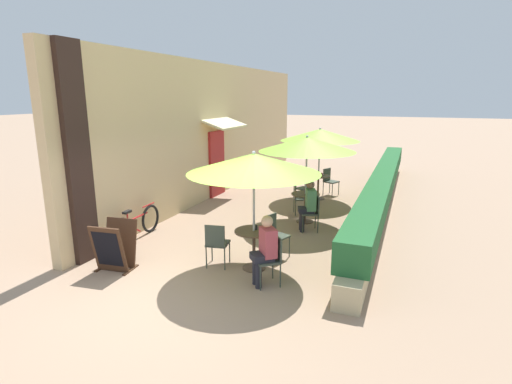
{
  "coord_description": "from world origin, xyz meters",
  "views": [
    {
      "loc": [
        3.48,
        -5.09,
        3.21
      ],
      "look_at": [
        0.15,
        3.35,
        1.0
      ],
      "focal_mm": 28.0,
      "sensor_mm": 36.0,
      "label": 1
    }
  ],
  "objects_px": {
    "patio_table_near": "(254,242)",
    "bicycle_leaning": "(136,225)",
    "coffee_cup_far": "(322,174)",
    "menu_board": "(115,246)",
    "cafe_chair_near_right": "(217,241)",
    "cafe_chair_mid_left": "(313,210)",
    "coffee_cup_near": "(256,227)",
    "patio_umbrella_far": "(320,135)",
    "patio_umbrella_mid": "(307,144)",
    "cafe_chair_mid_right": "(299,196)",
    "patio_umbrella_near": "(254,163)",
    "patio_table_mid": "(305,202)",
    "coffee_cup_mid": "(306,191)",
    "cafe_chair_near_back": "(271,256)",
    "cafe_chair_near_left": "(274,232)",
    "cafe_chair_far_right": "(306,187)",
    "patio_table_far": "(318,183)",
    "seated_patron_near_back": "(265,248)",
    "seated_patron_mid_left": "(308,204)",
    "cafe_chair_far_left": "(329,179)"
  },
  "relations": [
    {
      "from": "menu_board",
      "to": "cafe_chair_near_back",
      "type": "bearing_deg",
      "value": 2.98
    },
    {
      "from": "cafe_chair_near_back",
      "to": "coffee_cup_far",
      "type": "height_order",
      "value": "cafe_chair_near_back"
    },
    {
      "from": "cafe_chair_near_back",
      "to": "coffee_cup_mid",
      "type": "height_order",
      "value": "cafe_chair_near_back"
    },
    {
      "from": "coffee_cup_mid",
      "to": "bicycle_leaning",
      "type": "xyz_separation_m",
      "value": [
        -3.22,
        -2.73,
        -0.45
      ]
    },
    {
      "from": "seated_patron_mid_left",
      "to": "cafe_chair_far_left",
      "type": "relative_size",
      "value": 1.44
    },
    {
      "from": "patio_umbrella_near",
      "to": "menu_board",
      "type": "relative_size",
      "value": 2.62
    },
    {
      "from": "patio_table_near",
      "to": "bicycle_leaning",
      "type": "distance_m",
      "value": 3.1
    },
    {
      "from": "patio_umbrella_near",
      "to": "patio_table_mid",
      "type": "distance_m",
      "value": 3.48
    },
    {
      "from": "cafe_chair_near_right",
      "to": "seated_patron_mid_left",
      "type": "relative_size",
      "value": 0.7
    },
    {
      "from": "cafe_chair_near_back",
      "to": "patio_table_mid",
      "type": "distance_m",
      "value": 3.65
    },
    {
      "from": "patio_table_near",
      "to": "coffee_cup_mid",
      "type": "xyz_separation_m",
      "value": [
        0.16,
        3.2,
        0.27
      ]
    },
    {
      "from": "patio_umbrella_near",
      "to": "cafe_chair_near_left",
      "type": "relative_size",
      "value": 2.78
    },
    {
      "from": "coffee_cup_near",
      "to": "cafe_chair_near_right",
      "type": "bearing_deg",
      "value": -158.07
    },
    {
      "from": "patio_umbrella_near",
      "to": "patio_umbrella_far",
      "type": "xyz_separation_m",
      "value": [
        -0.06,
        5.6,
        0.0
      ]
    },
    {
      "from": "patio_table_near",
      "to": "cafe_chair_near_back",
      "type": "distance_m",
      "value": 0.71
    },
    {
      "from": "patio_umbrella_mid",
      "to": "patio_umbrella_near",
      "type": "bearing_deg",
      "value": -93.04
    },
    {
      "from": "cafe_chair_mid_right",
      "to": "cafe_chair_far_left",
      "type": "height_order",
      "value": "same"
    },
    {
      "from": "patio_table_near",
      "to": "bicycle_leaning",
      "type": "relative_size",
      "value": 0.43
    },
    {
      "from": "patio_umbrella_near",
      "to": "seated_patron_near_back",
      "type": "relative_size",
      "value": 1.94
    },
    {
      "from": "coffee_cup_mid",
      "to": "cafe_chair_near_right",
      "type": "bearing_deg",
      "value": -103.84
    },
    {
      "from": "patio_table_near",
      "to": "cafe_chair_mid_right",
      "type": "bearing_deg",
      "value": 92.73
    },
    {
      "from": "cafe_chair_near_left",
      "to": "patio_table_far",
      "type": "distance_m",
      "value": 4.92
    },
    {
      "from": "patio_table_mid",
      "to": "cafe_chair_mid_right",
      "type": "xyz_separation_m",
      "value": [
        -0.35,
        0.62,
        -0.01
      ]
    },
    {
      "from": "cafe_chair_near_right",
      "to": "seated_patron_mid_left",
      "type": "xyz_separation_m",
      "value": [
        1.09,
        2.68,
        0.17
      ]
    },
    {
      "from": "cafe_chair_near_left",
      "to": "seated_patron_near_back",
      "type": "height_order",
      "value": "seated_patron_near_back"
    },
    {
      "from": "cafe_chair_near_right",
      "to": "cafe_chair_mid_left",
      "type": "xyz_separation_m",
      "value": [
        1.19,
        2.73,
        0.0
      ]
    },
    {
      "from": "patio_umbrella_mid",
      "to": "menu_board",
      "type": "xyz_separation_m",
      "value": [
        -2.58,
        -4.13,
        -1.57
      ]
    },
    {
      "from": "cafe_chair_near_right",
      "to": "patio_umbrella_far",
      "type": "distance_m",
      "value": 6.03
    },
    {
      "from": "patio_table_mid",
      "to": "coffee_cup_mid",
      "type": "xyz_separation_m",
      "value": [
        -0.01,
        0.06,
        0.27
      ]
    },
    {
      "from": "coffee_cup_far",
      "to": "menu_board",
      "type": "bearing_deg",
      "value": -110.41
    },
    {
      "from": "patio_umbrella_mid",
      "to": "cafe_chair_far_right",
      "type": "distance_m",
      "value": 2.38
    },
    {
      "from": "patio_table_mid",
      "to": "coffee_cup_near",
      "type": "bearing_deg",
      "value": -93.01
    },
    {
      "from": "seated_patron_near_back",
      "to": "coffee_cup_near",
      "type": "relative_size",
      "value": 13.89
    },
    {
      "from": "coffee_cup_near",
      "to": "patio_table_mid",
      "type": "xyz_separation_m",
      "value": [
        0.16,
        3.07,
        -0.27
      ]
    },
    {
      "from": "patio_umbrella_mid",
      "to": "coffee_cup_far",
      "type": "relative_size",
      "value": 26.9
    },
    {
      "from": "patio_table_mid",
      "to": "patio_umbrella_far",
      "type": "xyz_separation_m",
      "value": [
        -0.23,
        2.46,
        1.49
      ]
    },
    {
      "from": "cafe_chair_near_left",
      "to": "patio_table_far",
      "type": "xyz_separation_m",
      "value": [
        -0.22,
        4.92,
        0.01
      ]
    },
    {
      "from": "bicycle_leaning",
      "to": "patio_table_far",
      "type": "bearing_deg",
      "value": 57.41
    },
    {
      "from": "patio_table_mid",
      "to": "cafe_chair_far_left",
      "type": "height_order",
      "value": "cafe_chair_far_left"
    },
    {
      "from": "patio_table_near",
      "to": "cafe_chair_near_right",
      "type": "distance_m",
      "value": 0.71
    },
    {
      "from": "coffee_cup_far",
      "to": "patio_table_far",
      "type": "bearing_deg",
      "value": -177.1
    },
    {
      "from": "patio_table_near",
      "to": "patio_table_mid",
      "type": "height_order",
      "value": "same"
    },
    {
      "from": "patio_table_mid",
      "to": "cafe_chair_near_left",
      "type": "bearing_deg",
      "value": -90.04
    },
    {
      "from": "seated_patron_near_back",
      "to": "cafe_chair_mid_right",
      "type": "height_order",
      "value": "seated_patron_near_back"
    },
    {
      "from": "cafe_chair_near_back",
      "to": "cafe_chair_far_right",
      "type": "height_order",
      "value": "same"
    },
    {
      "from": "seated_patron_mid_left",
      "to": "cafe_chair_near_left",
      "type": "bearing_deg",
      "value": 149.1
    },
    {
      "from": "coffee_cup_near",
      "to": "bicycle_leaning",
      "type": "distance_m",
      "value": 3.12
    },
    {
      "from": "coffee_cup_mid",
      "to": "patio_umbrella_far",
      "type": "height_order",
      "value": "patio_umbrella_far"
    },
    {
      "from": "coffee_cup_near",
      "to": "cafe_chair_far_right",
      "type": "height_order",
      "value": "cafe_chair_far_right"
    },
    {
      "from": "bicycle_leaning",
      "to": "coffee_cup_mid",
      "type": "bearing_deg",
      "value": 38.05
    }
  ]
}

